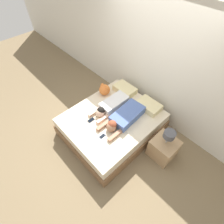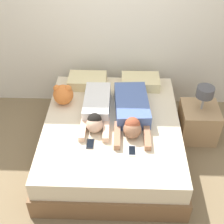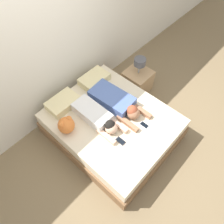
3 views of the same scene
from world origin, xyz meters
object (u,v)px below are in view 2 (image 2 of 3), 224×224
cell_phone_left (90,144)px  pillow_head_right (140,82)px  person_left (96,109)px  cell_phone_right (132,151)px  nightstand (198,121)px  bed (112,138)px  plush_toy (63,94)px  pillow_head_left (87,81)px  person_right (132,111)px

cell_phone_left → pillow_head_right: bearing=62.6°
pillow_head_right → person_left: person_left is taller
cell_phone_right → nightstand: size_ratio=0.19×
bed → plush_toy: plush_toy is taller
person_left → cell_phone_right: 0.73m
plush_toy → cell_phone_left: bearing=-61.4°
cell_phone_right → nightstand: (0.90, 0.82, -0.26)m
pillow_head_left → cell_phone_left: bearing=-83.3°
nightstand → person_left: bearing=-170.3°
person_left → cell_phone_left: (-0.03, -0.50, -0.08)m
person_left → cell_phone_left: person_left is taller
nightstand → bed: bearing=-162.7°
pillow_head_left → pillow_head_right: same height
bed → nightstand: (1.13, 0.35, 0.01)m
bed → plush_toy: size_ratio=7.38×
pillow_head_left → plush_toy: 0.49m
pillow_head_right → person_right: size_ratio=0.48×
cell_phone_left → cell_phone_right: 0.46m
person_right → bed: bearing=-156.6°
cell_phone_right → bed: bearing=116.2°
person_right → pillow_head_left: bearing=132.1°
pillow_head_right → nightstand: (0.77, -0.40, -0.32)m
bed → nightstand: size_ratio=2.49×
cell_phone_right → plush_toy: (-0.85, 0.81, 0.13)m
pillow_head_left → cell_phone_right: size_ratio=3.38×
person_right → cell_phone_right: bearing=-90.2°
cell_phone_right → plush_toy: bearing=136.3°
bed → pillow_head_right: pillow_head_right is taller
person_left → person_right: size_ratio=0.87×
person_right → pillow_head_right: bearing=79.0°
pillow_head_right → person_right: 0.67m
person_left → nightstand: 1.38m
bed → person_left: person_left is taller
person_left → person_right: (0.42, -0.02, 0.00)m
bed → cell_phone_right: size_ratio=13.05×
person_right → cell_phone_left: 0.67m
cell_phone_right → plush_toy: size_ratio=0.57×
plush_toy → bed: bearing=-29.3°
cell_phone_left → cell_phone_right: (0.46, -0.09, 0.00)m
cell_phone_left → cell_phone_right: bearing=-10.9°
pillow_head_left → cell_phone_right: 1.35m
cell_phone_right → person_right: bearing=89.8°
pillow_head_left → person_left: bearing=-75.0°
plush_toy → pillow_head_left: bearing=57.0°
bed → person_left: bearing=146.9°
bed → cell_phone_left: cell_phone_left is taller
pillow_head_left → cell_phone_left: (0.13, -1.13, -0.06)m
bed → cell_phone_right: cell_phone_right is taller
bed → person_right: 0.44m
pillow_head_right → person_left: bearing=-131.2°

